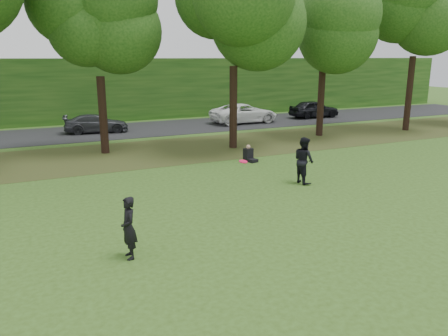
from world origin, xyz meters
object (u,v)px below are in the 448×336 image
player_right (304,160)px  seated_person (249,155)px  frisbee (243,161)px  player_left (129,228)px

player_right → seated_person: size_ratio=2.33×
frisbee → seated_person: 8.17m
player_left → frisbee: (4.02, 1.38, 1.06)m
player_left → seated_person: size_ratio=2.00×
player_left → seated_person: player_left is taller
frisbee → player_left: bearing=-161.1°
player_right → seated_person: (-0.20, 4.40, -0.66)m
player_right → frisbee: size_ratio=5.57×
player_left → player_right: bearing=113.9°
player_left → seated_person: 11.56m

